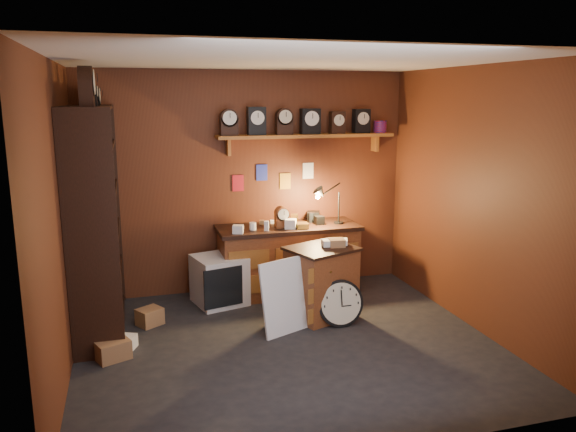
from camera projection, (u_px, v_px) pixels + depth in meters
The scene contains 11 objects.
floor at pixel (289, 345), 5.49m from camera, with size 4.00×4.00×0.00m, color black.
room_shell at pixel (290, 169), 5.25m from camera, with size 4.02×3.62×2.71m.
shelving_unit at pixel (92, 211), 5.67m from camera, with size 0.47×1.60×2.58m.
workbench at pixel (288, 256), 6.89m from camera, with size 1.73×0.66×1.36m.
low_cabinet at pixel (321, 279), 6.14m from camera, with size 0.85×0.79×0.88m.
big_round_clock at pixel (340, 303), 5.93m from camera, with size 0.50×0.17×0.50m.
white_panel at pixel (286, 331), 5.83m from camera, with size 0.59×0.03×0.78m, color silver.
mini_fridge at pixel (219, 280), 6.56m from camera, with size 0.66×0.68×0.57m.
floor_box_a at pixel (112, 349), 5.20m from camera, with size 0.29×0.25×0.18m, color #986A42.
floor_box_b at pixel (122, 344), 5.37m from camera, with size 0.21×0.26×0.13m, color white.
floor_box_c at pixel (150, 317), 5.97m from camera, with size 0.24×0.20×0.18m, color #986A42.
Camera 1 is at (-1.42, -4.91, 2.38)m, focal length 35.00 mm.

